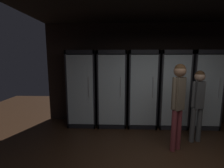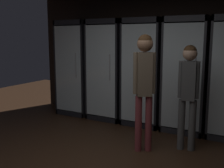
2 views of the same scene
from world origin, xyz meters
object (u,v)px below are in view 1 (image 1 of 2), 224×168
Objects in this scene: cooler_right at (171,89)px; shopper_far at (178,96)px; shopper_near at (198,99)px; cooler_left at (112,89)px; cooler_center at (142,89)px; cooler_far_right at (202,90)px; cooler_far_left at (83,89)px.

cooler_right reaches higher than shopper_far.
shopper_near is 0.91× the size of shopper_far.
cooler_left is 0.80m from cooler_center.
cooler_right is at bearing 77.41° from shopper_far.
cooler_far_right is (1.61, 0.00, -0.00)m from cooler_center.
cooler_center is 1.00× the size of cooler_far_right.
shopper_near is (1.87, -0.92, -0.03)m from cooler_left.
cooler_center is 1.38m from shopper_far.
cooler_right and cooler_far_right have the same top height.
cooler_right is 1.00× the size of cooler_far_right.
cooler_far_right is 1.68m from shopper_far.
cooler_right is at bearing 0.03° from cooler_center.
cooler_left is 1.84m from shopper_far.
shopper_near is at bearing -26.24° from cooler_left.
cooler_far_left and cooler_center have the same top height.
cooler_far_right is (0.80, 0.00, -0.01)m from cooler_right.
cooler_far_left and cooler_right have the same top height.
cooler_right is at bearing -180.00° from cooler_far_right.
cooler_center is at bearing -179.98° from cooler_far_right.
cooler_far_left is 3.21m from cooler_far_right.
shopper_far is at bearing -147.36° from shopper_near.
cooler_left and cooler_right have the same top height.
cooler_left is at bearing -179.96° from cooler_center.
cooler_right is 1.18× the size of shopper_far.
cooler_center is 1.61m from cooler_far_right.
cooler_center is 1.18× the size of shopper_far.
shopper_near is at bearing -73.98° from cooler_right.
shopper_near is at bearing -19.05° from cooler_far_left.
cooler_far_left is 1.00× the size of cooler_left.
cooler_left is at bearing -0.06° from cooler_far_left.
cooler_far_left is 1.00× the size of cooler_right.
shopper_near is (1.07, -0.92, -0.02)m from cooler_center.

